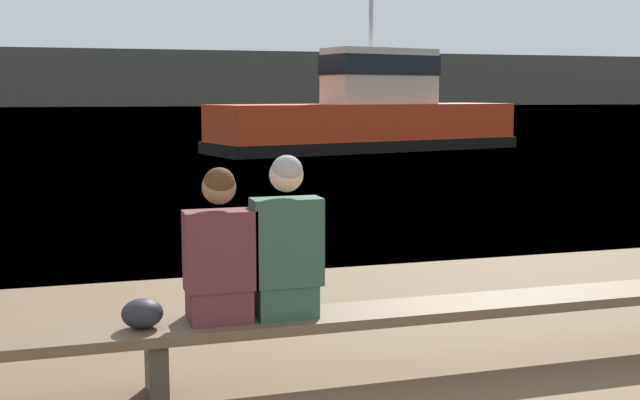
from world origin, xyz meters
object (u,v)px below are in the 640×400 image
(bench_main, at_px, (156,338))
(shopping_bag, at_px, (142,313))
(person_right, at_px, (286,246))
(tugboat_red, at_px, (369,118))
(person_left, at_px, (219,255))

(bench_main, bearing_deg, shopping_bag, 178.35)
(bench_main, bearing_deg, person_right, 0.06)
(bench_main, height_order, tugboat_red, tugboat_red)
(person_left, xyz_separation_m, tugboat_red, (8.68, 20.80, 0.19))
(bench_main, distance_m, shopping_bag, 0.18)
(person_left, relative_size, person_right, 0.94)
(person_right, relative_size, tugboat_red, 0.09)
(person_left, relative_size, tugboat_red, 0.09)
(person_left, bearing_deg, person_right, -0.22)
(bench_main, bearing_deg, tugboat_red, 66.39)
(bench_main, xyz_separation_m, person_right, (0.85, 0.00, 0.54))
(bench_main, bearing_deg, person_left, 0.35)
(person_right, bearing_deg, tugboat_red, 68.39)
(person_right, xyz_separation_m, shopping_bag, (-0.93, 0.00, -0.38))
(shopping_bag, xyz_separation_m, tugboat_red, (9.17, 20.80, 0.53))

